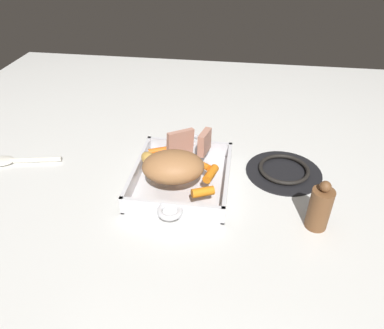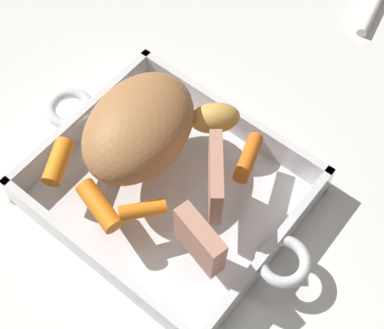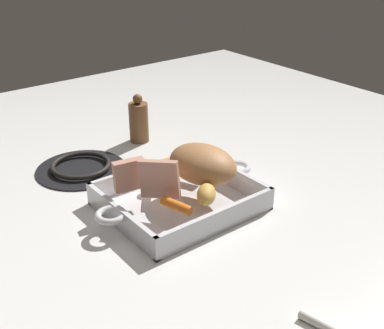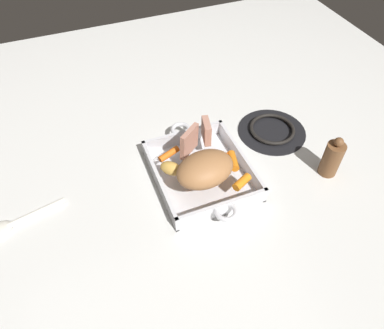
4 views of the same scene
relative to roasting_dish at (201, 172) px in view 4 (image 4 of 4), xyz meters
The scene contains 13 objects.
ground_plane 0.02m from the roasting_dish, ahead, with size 1.88×1.88×0.00m, color silver.
roasting_dish is the anchor object (origin of this frame).
pork_roast 0.09m from the roasting_dish, 167.33° to the left, with size 0.15×0.11×0.07m, color #A66F42.
roast_slice_thick 0.09m from the roasting_dish, 12.23° to the left, with size 0.01×0.07×0.07m, color tan.
roast_slice_thin 0.11m from the roasting_dish, 30.71° to the right, with size 0.02×0.06×0.06m, color tan.
baby_carrot_northeast 0.09m from the roasting_dish, 110.17° to the right, with size 0.02×0.02×0.06m, color orange.
baby_carrot_short 0.13m from the roasting_dish, 146.42° to the right, with size 0.02×0.02×0.05m, color orange.
baby_carrot_southeast 0.07m from the roasting_dish, 80.24° to the right, with size 0.02×0.02×0.05m, color orange.
baby_carrot_southwest 0.10m from the roasting_dish, 49.89° to the left, with size 0.02×0.02×0.06m, color orange.
potato_golden_large 0.10m from the roasting_dish, 86.78° to the left, with size 0.06×0.03×0.04m, color gold.
stove_burner_rear 0.28m from the roasting_dish, 72.87° to the right, with size 0.20×0.20×0.02m.
serving_spoon 0.48m from the roasting_dish, 87.51° to the left, with size 0.07×0.20×0.02m.
pepper_mill 0.35m from the roasting_dish, 109.15° to the right, with size 0.05×0.05×0.13m.
Camera 4 is at (-0.58, 0.25, 0.75)m, focal length 33.55 mm.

